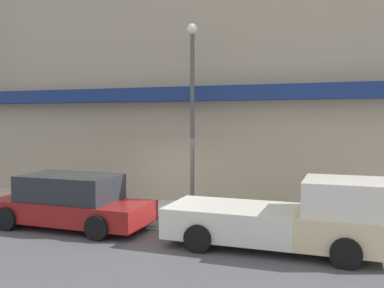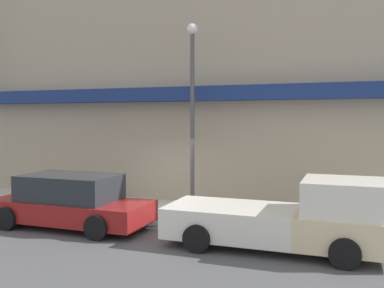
{
  "view_description": "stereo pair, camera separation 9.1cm",
  "coord_description": "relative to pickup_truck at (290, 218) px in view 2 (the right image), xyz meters",
  "views": [
    {
      "loc": [
        5.71,
        -12.06,
        3.17
      ],
      "look_at": [
        1.02,
        1.0,
        2.35
      ],
      "focal_mm": 40.0,
      "sensor_mm": 36.0,
      "label": 1
    },
    {
      "loc": [
        5.8,
        -12.03,
        3.17
      ],
      "look_at": [
        1.02,
        1.0,
        2.35
      ],
      "focal_mm": 40.0,
      "sensor_mm": 36.0,
      "label": 2
    }
  ],
  "objects": [
    {
      "name": "street_lamp",
      "position": [
        -3.53,
        2.79,
        3.15
      ],
      "size": [
        0.36,
        0.36,
        6.11
      ],
      "color": "#4C4C4C",
      "rests_on": "sidewalk"
    },
    {
      "name": "fire_hydrant",
      "position": [
        -7.36,
        2.29,
        -0.26
      ],
      "size": [
        0.2,
        0.2,
        0.72
      ],
      "color": "red",
      "rests_on": "sidewalk"
    },
    {
      "name": "parked_car",
      "position": [
        -6.32,
        0.0,
        -0.03
      ],
      "size": [
        4.79,
        2.07,
        1.53
      ],
      "rotation": [
        0.0,
        0.0,
        0.04
      ],
      "color": "maroon",
      "rests_on": "ground"
    },
    {
      "name": "ground_plane",
      "position": [
        -4.51,
        1.64,
        -0.77
      ],
      "size": [
        80.0,
        80.0,
        0.0
      ],
      "primitive_type": "plane",
      "color": "#4C4C4F"
    },
    {
      "name": "pickup_truck",
      "position": [
        0.0,
        0.0,
        0.0
      ],
      "size": [
        5.33,
        2.19,
        1.76
      ],
      "rotation": [
        0.0,
        0.0,
        -0.02
      ],
      "color": "beige",
      "rests_on": "ground"
    },
    {
      "name": "sidewalk",
      "position": [
        -4.51,
        2.89,
        -0.69
      ],
      "size": [
        36.0,
        2.5,
        0.15
      ],
      "color": "#B7B2A8",
      "rests_on": "ground"
    },
    {
      "name": "building",
      "position": [
        -4.53,
        5.62,
        4.0
      ],
      "size": [
        19.8,
        3.8,
        10.45
      ],
      "color": "tan",
      "rests_on": "ground"
    }
  ]
}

